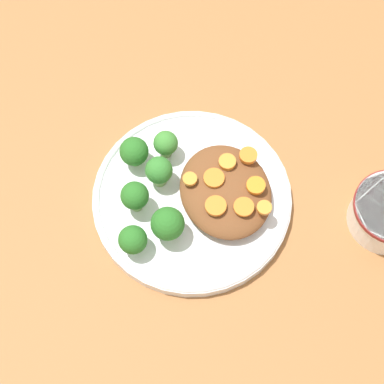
% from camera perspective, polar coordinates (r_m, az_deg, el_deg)
% --- Properties ---
extents(ground_plane, '(4.00, 4.00, 0.00)m').
position_cam_1_polar(ground_plane, '(0.88, 0.00, -0.89)').
color(ground_plane, '#9E6638').
extents(plate, '(0.27, 0.27, 0.02)m').
position_cam_1_polar(plate, '(0.87, 0.00, -0.57)').
color(plate, white).
rests_on(plate, ground_plane).
extents(stew_mound, '(0.14, 0.12, 0.04)m').
position_cam_1_polar(stew_mound, '(0.85, 2.99, 0.07)').
color(stew_mound, brown).
rests_on(stew_mound, plate).
extents(broccoli_floret_0, '(0.04, 0.04, 0.06)m').
position_cam_1_polar(broccoli_floret_0, '(0.81, -2.18, -2.88)').
color(broccoli_floret_0, '#759E51').
rests_on(broccoli_floret_0, plate).
extents(broccoli_floret_1, '(0.04, 0.04, 0.05)m').
position_cam_1_polar(broccoli_floret_1, '(0.83, -5.11, -0.39)').
color(broccoli_floret_1, '#759E51').
rests_on(broccoli_floret_1, plate).
extents(broccoli_floret_2, '(0.04, 0.04, 0.05)m').
position_cam_1_polar(broccoli_floret_2, '(0.86, -5.17, 3.58)').
color(broccoli_floret_2, '#7FA85B').
rests_on(broccoli_floret_2, plate).
extents(broccoli_floret_3, '(0.03, 0.03, 0.05)m').
position_cam_1_polar(broccoli_floret_3, '(0.86, -2.35, 4.31)').
color(broccoli_floret_3, '#759E51').
rests_on(broccoli_floret_3, plate).
extents(broccoli_floret_4, '(0.04, 0.04, 0.05)m').
position_cam_1_polar(broccoli_floret_4, '(0.84, -2.95, 1.86)').
color(broccoli_floret_4, '#7FA85B').
rests_on(broccoli_floret_4, plate).
extents(broccoli_floret_5, '(0.04, 0.04, 0.05)m').
position_cam_1_polar(broccoli_floret_5, '(0.81, -5.28, -4.27)').
color(broccoli_floret_5, '#7FA85B').
rests_on(broccoli_floret_5, plate).
extents(carrot_slice_0, '(0.03, 0.03, 0.00)m').
position_cam_1_polar(carrot_slice_0, '(0.81, 2.12, -1.24)').
color(carrot_slice_0, orange).
rests_on(carrot_slice_0, stew_mound).
extents(carrot_slice_1, '(0.02, 0.02, 0.01)m').
position_cam_1_polar(carrot_slice_1, '(0.82, 6.44, -1.39)').
color(carrot_slice_1, orange).
rests_on(carrot_slice_1, stew_mound).
extents(carrot_slice_2, '(0.02, 0.02, 0.00)m').
position_cam_1_polar(carrot_slice_2, '(0.83, 0.00, 1.22)').
color(carrot_slice_2, orange).
rests_on(carrot_slice_2, stew_mound).
extents(carrot_slice_3, '(0.02, 0.02, 0.01)m').
position_cam_1_polar(carrot_slice_3, '(0.84, 3.15, 2.68)').
color(carrot_slice_3, orange).
rests_on(carrot_slice_3, stew_mound).
extents(carrot_slice_4, '(0.03, 0.03, 0.01)m').
position_cam_1_polar(carrot_slice_4, '(0.83, 1.91, 1.40)').
color(carrot_slice_4, orange).
rests_on(carrot_slice_4, stew_mound).
extents(carrot_slice_5, '(0.02, 0.02, 0.01)m').
position_cam_1_polar(carrot_slice_5, '(0.83, 5.69, 0.57)').
color(carrot_slice_5, orange).
rests_on(carrot_slice_5, stew_mound).
extents(carrot_slice_6, '(0.02, 0.02, 0.01)m').
position_cam_1_polar(carrot_slice_6, '(0.85, 5.03, 3.26)').
color(carrot_slice_6, orange).
rests_on(carrot_slice_6, stew_mound).
extents(carrot_slice_7, '(0.03, 0.03, 0.00)m').
position_cam_1_polar(carrot_slice_7, '(0.82, 4.63, -1.33)').
color(carrot_slice_7, orange).
rests_on(carrot_slice_7, stew_mound).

